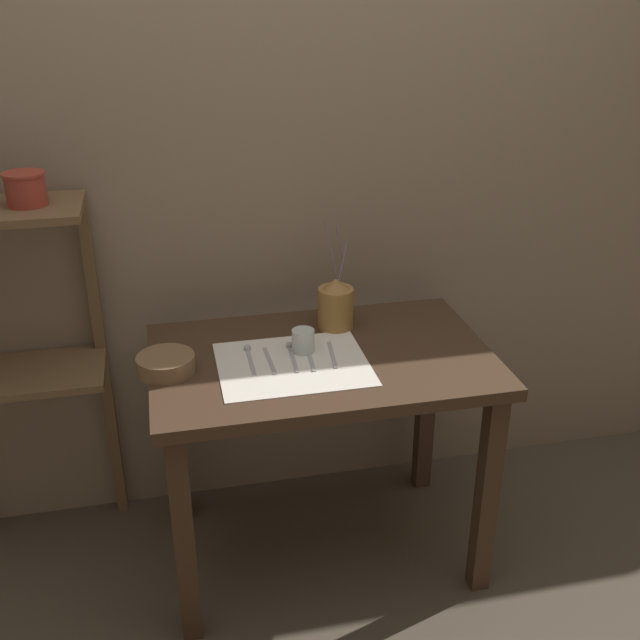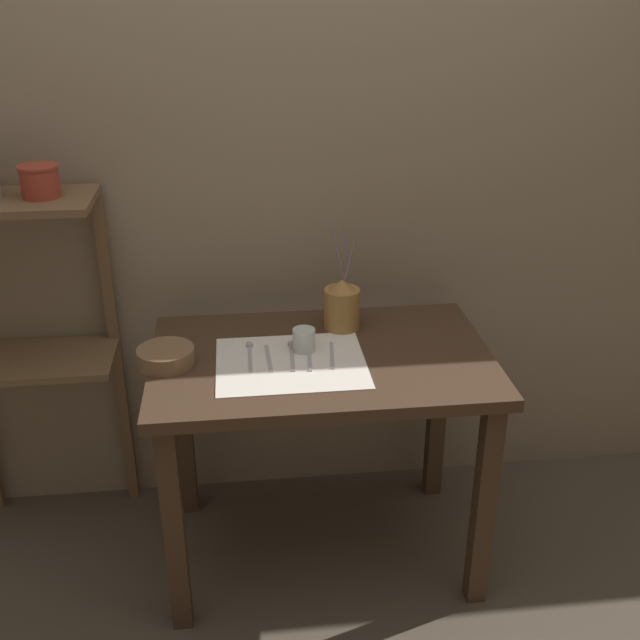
% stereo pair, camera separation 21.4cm
% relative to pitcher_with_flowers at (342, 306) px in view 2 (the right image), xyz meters
% --- Properties ---
extents(ground_plane, '(12.00, 12.00, 0.00)m').
position_rel_pitcher_with_flowers_xyz_m(ground_plane, '(-0.09, -0.18, -0.86)').
color(ground_plane, brown).
extents(stone_wall_back, '(7.00, 0.06, 2.40)m').
position_rel_pitcher_with_flowers_xyz_m(stone_wall_back, '(-0.09, 0.27, 0.34)').
color(stone_wall_back, gray).
rests_on(stone_wall_back, ground_plane).
extents(wooden_table, '(1.07, 0.68, 0.78)m').
position_rel_pitcher_with_flowers_xyz_m(wooden_table, '(-0.09, -0.18, -0.21)').
color(wooden_table, '#422D1E').
rests_on(wooden_table, ground_plane).
extents(wooden_shelf_unit, '(0.55, 0.30, 1.24)m').
position_rel_pitcher_with_flowers_xyz_m(wooden_shelf_unit, '(-1.04, 0.10, -0.00)').
color(wooden_shelf_unit, brown).
rests_on(wooden_shelf_unit, ground_plane).
extents(linen_cloth, '(0.46, 0.38, 0.00)m').
position_rel_pitcher_with_flowers_xyz_m(linen_cloth, '(-0.19, -0.23, -0.08)').
color(linen_cloth, white).
rests_on(linen_cloth, wooden_table).
extents(pitcher_with_flowers, '(0.12, 0.12, 0.38)m').
position_rel_pitcher_with_flowers_xyz_m(pitcher_with_flowers, '(0.00, 0.00, 0.00)').
color(pitcher_with_flowers, olive).
rests_on(pitcher_with_flowers, wooden_table).
extents(wooden_bowl, '(0.17, 0.17, 0.05)m').
position_rel_pitcher_with_flowers_xyz_m(wooden_bowl, '(-0.57, -0.19, -0.05)').
color(wooden_bowl, brown).
rests_on(wooden_bowl, wooden_table).
extents(glass_tumbler_near, '(0.07, 0.07, 0.07)m').
position_rel_pitcher_with_flowers_xyz_m(glass_tumbler_near, '(-0.14, -0.15, -0.04)').
color(glass_tumbler_near, silver).
rests_on(glass_tumbler_near, wooden_table).
extents(spoon_inner, '(0.02, 0.19, 0.02)m').
position_rel_pitcher_with_flowers_xyz_m(spoon_inner, '(-0.31, -0.14, -0.07)').
color(spoon_inner, '#A8A8AD').
rests_on(spoon_inner, wooden_table).
extents(fork_inner, '(0.02, 0.18, 0.00)m').
position_rel_pitcher_with_flowers_xyz_m(fork_inner, '(-0.26, -0.20, -0.08)').
color(fork_inner, '#A8A8AD').
rests_on(fork_inner, wooden_table).
extents(spoon_outer, '(0.03, 0.19, 0.02)m').
position_rel_pitcher_with_flowers_xyz_m(spoon_outer, '(-0.18, -0.15, -0.07)').
color(spoon_outer, '#A8A8AD').
rests_on(spoon_outer, wooden_table).
extents(knife_center, '(0.03, 0.18, 0.00)m').
position_rel_pitcher_with_flowers_xyz_m(knife_center, '(-0.13, -0.21, -0.08)').
color(knife_center, '#A8A8AD').
rests_on(knife_center, wooden_table).
extents(fork_outer, '(0.03, 0.18, 0.00)m').
position_rel_pitcher_with_flowers_xyz_m(fork_outer, '(-0.06, -0.20, -0.08)').
color(fork_outer, '#A8A8AD').
rests_on(fork_outer, wooden_table).
extents(metal_pot_small, '(0.12, 0.12, 0.10)m').
position_rel_pitcher_with_flowers_xyz_m(metal_pot_small, '(-0.92, 0.07, 0.43)').
color(metal_pot_small, '#9E3828').
rests_on(metal_pot_small, wooden_shelf_unit).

